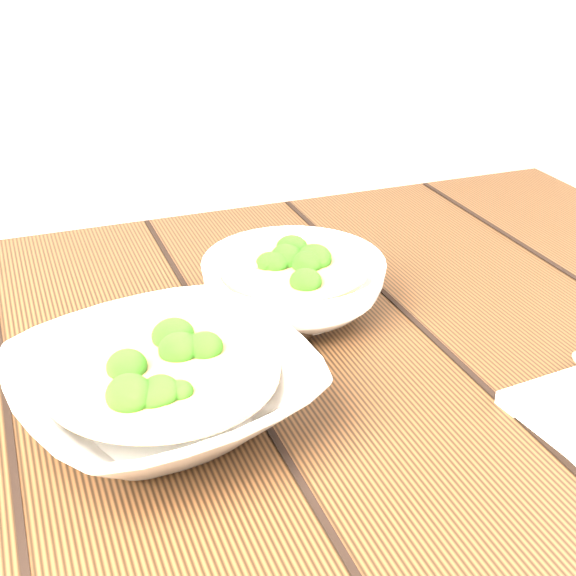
{
  "coord_description": "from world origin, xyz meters",
  "views": [
    {
      "loc": [
        -0.2,
        -0.6,
        1.15
      ],
      "look_at": [
        0.05,
        0.05,
        0.8
      ],
      "focal_mm": 50.0,
      "sensor_mm": 36.0,
      "label": 1
    }
  ],
  "objects_px": {
    "soup_bowl_front": "(163,387)",
    "trivet": "(263,321)",
    "table": "(259,471)",
    "soup_bowl_back": "(294,284)"
  },
  "relations": [
    {
      "from": "soup_bowl_front",
      "to": "soup_bowl_back",
      "type": "distance_m",
      "value": 0.22
    },
    {
      "from": "table",
      "to": "trivet",
      "type": "bearing_deg",
      "value": 65.47
    },
    {
      "from": "table",
      "to": "trivet",
      "type": "distance_m",
      "value": 0.15
    },
    {
      "from": "table",
      "to": "trivet",
      "type": "xyz_separation_m",
      "value": [
        0.03,
        0.06,
        0.13
      ]
    },
    {
      "from": "soup_bowl_front",
      "to": "soup_bowl_back",
      "type": "height_order",
      "value": "soup_bowl_front"
    },
    {
      "from": "trivet",
      "to": "soup_bowl_back",
      "type": "bearing_deg",
      "value": 34.68
    },
    {
      "from": "soup_bowl_back",
      "to": "soup_bowl_front",
      "type": "bearing_deg",
      "value": -140.52
    },
    {
      "from": "soup_bowl_back",
      "to": "trivet",
      "type": "bearing_deg",
      "value": -145.32
    },
    {
      "from": "soup_bowl_back",
      "to": "trivet",
      "type": "height_order",
      "value": "soup_bowl_back"
    },
    {
      "from": "soup_bowl_front",
      "to": "trivet",
      "type": "xyz_separation_m",
      "value": [
        0.12,
        0.11,
        -0.02
      ]
    }
  ]
}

